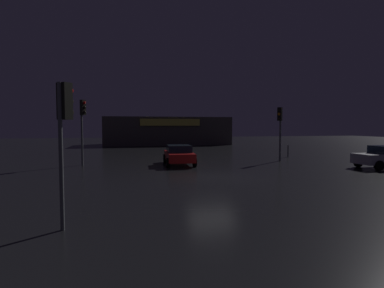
{
  "coord_description": "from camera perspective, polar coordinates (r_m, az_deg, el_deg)",
  "views": [
    {
      "loc": [
        -4.76,
        -15.72,
        2.72
      ],
      "look_at": [
        -0.59,
        2.18,
        1.66
      ],
      "focal_mm": 28.93,
      "sensor_mm": 36.0,
      "label": 1
    }
  ],
  "objects": [
    {
      "name": "traffic_signal_cross_left",
      "position": [
        24.92,
        15.9,
        3.7
      ],
      "size": [
        0.43,
        0.41,
        4.17
      ],
      "color": "#595B60",
      "rests_on": "ground"
    },
    {
      "name": "ground_plane",
      "position": [
        16.65,
        3.69,
        -6.1
      ],
      "size": [
        120.0,
        120.0,
        0.0
      ],
      "primitive_type": "plane",
      "color": "black"
    },
    {
      "name": "traffic_signal_opposite",
      "position": [
        8.73,
        -22.47,
        4.47
      ],
      "size": [
        0.41,
        0.43,
        3.85
      ],
      "color": "#595B60",
      "rests_on": "ground"
    },
    {
      "name": "car_far",
      "position": [
        21.8,
        -2.42,
        -1.93
      ],
      "size": [
        2.19,
        4.14,
        1.39
      ],
      "color": "#A51414",
      "rests_on": "ground"
    },
    {
      "name": "bollard_kerb_a",
      "position": [
        28.47,
        17.28,
        -1.24
      ],
      "size": [
        0.1,
        0.1,
        1.08
      ],
      "primitive_type": "cylinder",
      "color": "#595B60",
      "rests_on": "ground"
    },
    {
      "name": "traffic_signal_main",
      "position": [
        22.61,
        -19.51,
        4.45
      ],
      "size": [
        0.42,
        0.42,
        4.52
      ],
      "color": "#595B60",
      "rests_on": "ground"
    },
    {
      "name": "store_building",
      "position": [
        46.4,
        -4.72,
        2.44
      ],
      "size": [
        18.17,
        7.38,
        4.03
      ],
      "color": "#4C4742",
      "rests_on": "ground"
    }
  ]
}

